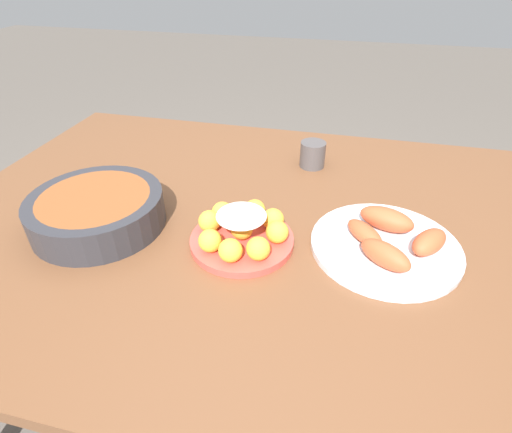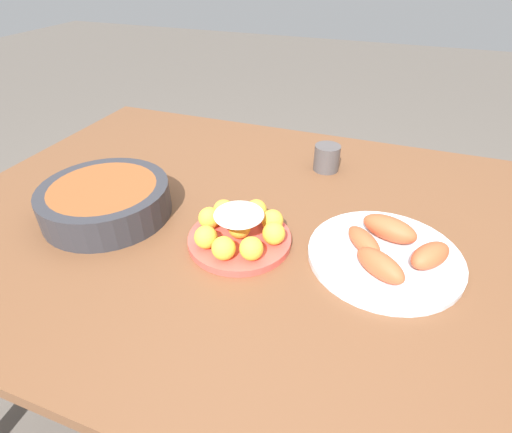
% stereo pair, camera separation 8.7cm
% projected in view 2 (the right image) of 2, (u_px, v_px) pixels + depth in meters
% --- Properties ---
extents(ground_plane, '(12.00, 12.00, 0.00)m').
position_uv_depth(ground_plane, '(266.00, 398.00, 1.35)').
color(ground_plane, '#5B544C').
extents(dining_table, '(1.58, 1.08, 0.73)m').
position_uv_depth(dining_table, '(270.00, 246.00, 0.97)').
color(dining_table, brown).
rests_on(dining_table, ground_plane).
extents(cake_plate, '(0.22, 0.22, 0.08)m').
position_uv_depth(cake_plate, '(240.00, 231.00, 0.85)').
color(cake_plate, '#E04C42').
rests_on(cake_plate, dining_table).
extents(serving_bowl, '(0.30, 0.30, 0.08)m').
position_uv_depth(serving_bowl, '(106.00, 200.00, 0.93)').
color(serving_bowl, '#2D2D33').
rests_on(serving_bowl, dining_table).
extents(seafood_platter, '(0.31, 0.31, 0.06)m').
position_uv_depth(seafood_platter, '(388.00, 252.00, 0.81)').
color(seafood_platter, silver).
rests_on(seafood_platter, dining_table).
extents(cup_near, '(0.07, 0.07, 0.07)m').
position_uv_depth(cup_near, '(327.00, 158.00, 1.12)').
color(cup_near, '#4C4747').
rests_on(cup_near, dining_table).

